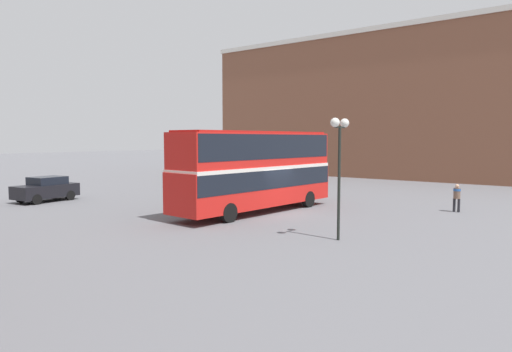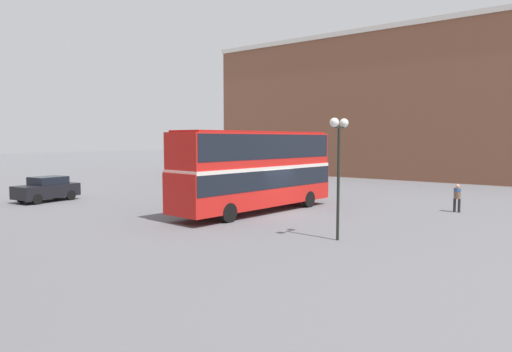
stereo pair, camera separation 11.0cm
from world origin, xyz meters
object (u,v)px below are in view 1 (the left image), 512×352
(pedestrian_foreground, at_px, (457,195))
(parked_car_kerb_far, at_px, (208,177))
(street_lamp_twin_globe, at_px, (340,146))
(parked_car_kerb_near, at_px, (46,189))
(double_decker_bus, at_px, (256,166))

(pedestrian_foreground, height_order, parked_car_kerb_far, parked_car_kerb_far)
(parked_car_kerb_far, distance_m, street_lamp_twin_globe, 22.68)
(parked_car_kerb_near, relative_size, parked_car_kerb_far, 1.00)
(pedestrian_foreground, height_order, parked_car_kerb_near, parked_car_kerb_near)
(pedestrian_foreground, xyz_separation_m, parked_car_kerb_far, (1.52, 20.90, -0.17))
(parked_car_kerb_near, height_order, street_lamp_twin_globe, street_lamp_twin_globe)
(double_decker_bus, xyz_separation_m, pedestrian_foreground, (6.99, -9.09, -1.65))
(double_decker_bus, relative_size, parked_car_kerb_near, 2.70)
(double_decker_bus, height_order, pedestrian_foreground, double_decker_bus)
(street_lamp_twin_globe, bearing_deg, double_decker_bus, 62.68)
(parked_car_kerb_far, xyz_separation_m, street_lamp_twin_globe, (-12.17, -18.90, 3.06))
(pedestrian_foreground, height_order, street_lamp_twin_globe, street_lamp_twin_globe)
(pedestrian_foreground, xyz_separation_m, street_lamp_twin_globe, (-10.65, 2.00, 2.89))
(parked_car_kerb_near, bearing_deg, street_lamp_twin_globe, 87.16)
(pedestrian_foreground, bearing_deg, double_decker_bus, -59.48)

